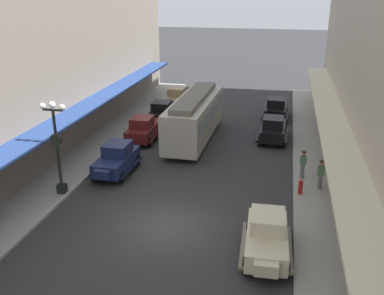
# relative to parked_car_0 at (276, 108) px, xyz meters

# --- Properties ---
(ground_plane) EXTENTS (200.00, 200.00, 0.00)m
(ground_plane) POSITION_rel_parked_car_0_xyz_m (-4.54, -19.07, -0.94)
(ground_plane) COLOR #2D2D30
(sidewalk_left) EXTENTS (3.00, 60.00, 0.15)m
(sidewalk_left) POSITION_rel_parked_car_0_xyz_m (-12.04, -19.07, -0.87)
(sidewalk_left) COLOR #99968E
(sidewalk_left) RESTS_ON ground
(sidewalk_right) EXTENTS (3.00, 60.00, 0.15)m
(sidewalk_right) POSITION_rel_parked_car_0_xyz_m (2.96, -19.07, -0.87)
(sidewalk_right) COLOR #99968E
(sidewalk_right) RESTS_ON ground
(parked_car_0) EXTENTS (2.28, 4.31, 1.84)m
(parked_car_0) POSITION_rel_parked_car_0_xyz_m (0.00, 0.00, 0.00)
(parked_car_0) COLOR black
(parked_car_0) RESTS_ON ground
(parked_car_1) EXTENTS (2.29, 4.31, 1.84)m
(parked_car_1) POSITION_rel_parked_car_0_xyz_m (0.30, -20.38, 0.00)
(parked_car_1) COLOR beige
(parked_car_1) RESTS_ON ground
(parked_car_2) EXTENTS (2.23, 4.29, 1.84)m
(parked_car_2) POSITION_rel_parked_car_0_xyz_m (-0.03, -5.69, 0.00)
(parked_car_2) COLOR black
(parked_car_2) RESTS_ON ground
(parked_car_3) EXTENTS (2.18, 4.28, 1.84)m
(parked_car_3) POSITION_rel_parked_car_0_xyz_m (-9.39, -7.69, 0.00)
(parked_car_3) COLOR #591919
(parked_car_3) RESTS_ON ground
(parked_car_4) EXTENTS (2.17, 4.27, 1.84)m
(parked_car_4) POSITION_rel_parked_car_0_xyz_m (-9.13, -13.62, 0.00)
(parked_car_4) COLOR #19234C
(parked_car_4) RESTS_ON ground
(parked_car_5) EXTENTS (2.30, 4.32, 1.84)m
(parked_car_5) POSITION_rel_parked_car_0_xyz_m (-9.21, 1.62, 0.00)
(parked_car_5) COLOR #997F5B
(parked_car_5) RESTS_ON ground
(parked_car_6) EXTENTS (2.18, 4.28, 1.84)m
(parked_car_6) POSITION_rel_parked_car_0_xyz_m (-9.21, -3.13, 0.00)
(parked_car_6) COLOR black
(parked_car_6) RESTS_ON ground
(streetcar) EXTENTS (2.66, 9.64, 3.46)m
(streetcar) POSITION_rel_parked_car_0_xyz_m (-5.70, -6.87, 0.96)
(streetcar) COLOR #ADA899
(streetcar) RESTS_ON ground
(lamp_post_with_clock) EXTENTS (1.42, 0.44, 5.16)m
(lamp_post_with_clock) POSITION_rel_parked_car_0_xyz_m (-10.94, -17.14, 2.04)
(lamp_post_with_clock) COLOR black
(lamp_post_with_clock) RESTS_ON sidewalk_left
(fire_hydrant) EXTENTS (0.24, 0.24, 0.82)m
(fire_hydrant) POSITION_rel_parked_car_0_xyz_m (1.81, -14.48, -0.38)
(fire_hydrant) COLOR #B21E19
(fire_hydrant) RESTS_ON sidewalk_right
(pedestrian_0) EXTENTS (0.36, 0.28, 1.67)m
(pedestrian_0) POSITION_rel_parked_car_0_xyz_m (1.95, -12.37, 0.07)
(pedestrian_0) COLOR slate
(pedestrian_0) RESTS_ON sidewalk_right
(pedestrian_1) EXTENTS (0.36, 0.28, 1.67)m
(pedestrian_1) POSITION_rel_parked_car_0_xyz_m (2.87, -13.64, 0.07)
(pedestrian_1) COLOR slate
(pedestrian_1) RESTS_ON sidewalk_right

